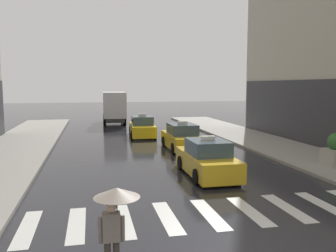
{
  "coord_description": "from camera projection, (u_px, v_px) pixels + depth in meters",
  "views": [
    {
      "loc": [
        -3.57,
        -7.31,
        4.01
      ],
      "look_at": [
        -0.24,
        8.0,
        2.23
      ],
      "focal_mm": 38.18,
      "sensor_mm": 36.0,
      "label": 1
    }
  ],
  "objects": [
    {
      "name": "pedestrian_with_umbrella",
      "position": [
        115.0,
        208.0,
        7.3
      ],
      "size": [
        0.96,
        0.96,
        1.94
      ],
      "color": "#473D33",
      "rests_on": "ground"
    },
    {
      "name": "crosswalk_markings",
      "position": [
        209.0,
        214.0,
        11.21
      ],
      "size": [
        11.3,
        2.8,
        0.01
      ],
      "color": "silver",
      "rests_on": "ground"
    },
    {
      "name": "taxi_second",
      "position": [
        182.0,
        138.0,
        22.43
      ],
      "size": [
        1.94,
        4.55,
        1.8
      ],
      "color": "gold",
      "rests_on": "ground"
    },
    {
      "name": "box_truck",
      "position": [
        114.0,
        106.0,
        37.17
      ],
      "size": [
        2.48,
        7.61,
        3.35
      ],
      "color": "#2D2D2D",
      "rests_on": "ground"
    },
    {
      "name": "taxi_lead",
      "position": [
        207.0,
        160.0,
        15.89
      ],
      "size": [
        1.96,
        4.55,
        1.8
      ],
      "color": "gold",
      "rests_on": "ground"
    },
    {
      "name": "taxi_third",
      "position": [
        142.0,
        127.0,
        28.14
      ],
      "size": [
        2.12,
        4.63,
        1.8
      ],
      "color": "yellow",
      "rests_on": "ground"
    }
  ]
}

